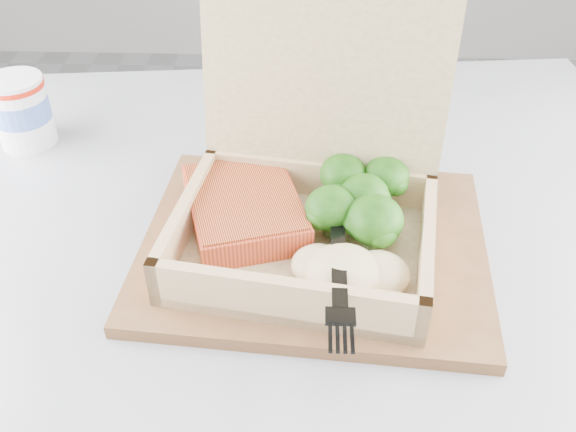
{
  "coord_description": "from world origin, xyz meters",
  "views": [
    {
      "loc": [
        0.65,
        -0.46,
        1.14
      ],
      "look_at": [
        0.63,
        -0.02,
        0.78
      ],
      "focal_mm": 40.0,
      "sensor_mm": 36.0,
      "label": 1
    }
  ],
  "objects_px": {
    "cafe_table": "(298,404)",
    "paper_cup": "(21,109)",
    "serving_tray": "(314,246)",
    "takeout_container": "(310,187)"
  },
  "relations": [
    {
      "from": "serving_tray",
      "to": "paper_cup",
      "type": "xyz_separation_m",
      "value": [
        -0.33,
        0.18,
        0.04
      ]
    },
    {
      "from": "cafe_table",
      "to": "takeout_container",
      "type": "bearing_deg",
      "value": 81.39
    },
    {
      "from": "cafe_table",
      "to": "paper_cup",
      "type": "height_order",
      "value": "paper_cup"
    },
    {
      "from": "cafe_table",
      "to": "serving_tray",
      "type": "relative_size",
      "value": 2.94
    },
    {
      "from": "serving_tray",
      "to": "paper_cup",
      "type": "relative_size",
      "value": 3.88
    },
    {
      "from": "cafe_table",
      "to": "paper_cup",
      "type": "xyz_separation_m",
      "value": [
        -0.32,
        0.21,
        0.23
      ]
    },
    {
      "from": "cafe_table",
      "to": "serving_tray",
      "type": "distance_m",
      "value": 0.2
    },
    {
      "from": "takeout_container",
      "to": "serving_tray",
      "type": "bearing_deg",
      "value": -60.36
    },
    {
      "from": "paper_cup",
      "to": "serving_tray",
      "type": "bearing_deg",
      "value": -28.42
    },
    {
      "from": "takeout_container",
      "to": "cafe_table",
      "type": "bearing_deg",
      "value": -89.16
    }
  ]
}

